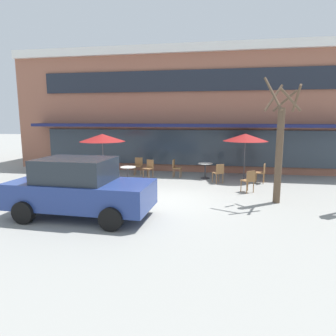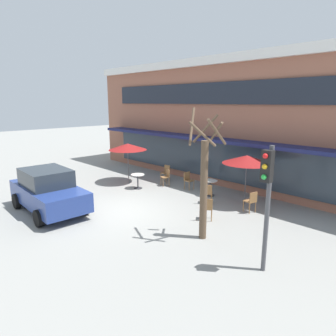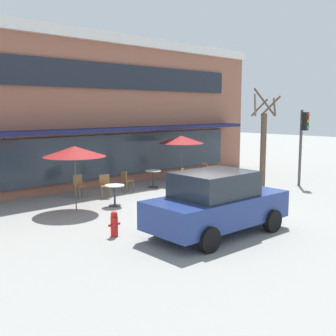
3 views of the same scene
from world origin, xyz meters
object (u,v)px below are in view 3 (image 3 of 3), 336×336
(cafe_table_near_wall, at_px, (153,176))
(traffic_light_pole, at_px, (303,135))
(cafe_chair_1, at_px, (105,184))
(cafe_chair_5, at_px, (203,171))
(cafe_chair_2, at_px, (225,178))
(cafe_table_streetside, at_px, (115,192))
(cafe_chair_0, at_px, (126,179))
(patio_umbrella_cream_folded, at_px, (75,151))
(parked_sedan, at_px, (217,203))
(patio_umbrella_green_folded, at_px, (181,140))
(cafe_chair_3, at_px, (79,184))
(fire_hydrant, at_px, (114,224))
(cafe_chair_4, at_px, (180,177))
(street_tree, at_px, (263,145))

(cafe_table_near_wall, xyz_separation_m, traffic_light_pole, (5.08, -4.29, 1.78))
(cafe_chair_1, relative_size, cafe_chair_5, 1.00)
(cafe_chair_5, bearing_deg, cafe_chair_2, -110.88)
(cafe_table_streetside, xyz_separation_m, cafe_chair_0, (1.90, 1.81, 0.01))
(cafe_chair_1, height_order, traffic_light_pole, traffic_light_pole)
(patio_umbrella_cream_folded, xyz_separation_m, cafe_chair_5, (7.29, 0.73, -1.50))
(cafe_chair_2, bearing_deg, parked_sedan, -143.20)
(cafe_chair_1, distance_m, parked_sedan, 6.20)
(patio_umbrella_green_folded, bearing_deg, cafe_chair_3, 176.57)
(cafe_table_near_wall, bearing_deg, cafe_chair_2, -53.98)
(patio_umbrella_green_folded, bearing_deg, traffic_light_pole, -53.66)
(cafe_chair_1, bearing_deg, cafe_chair_3, 136.95)
(cafe_chair_3, height_order, fire_hydrant, cafe_chair_3)
(parked_sedan, bearing_deg, cafe_chair_4, 53.47)
(patio_umbrella_green_folded, bearing_deg, cafe_table_streetside, -160.59)
(parked_sedan, distance_m, fire_hydrant, 2.85)
(traffic_light_pole, bearing_deg, cafe_chair_2, 151.54)
(patio_umbrella_green_folded, bearing_deg, parked_sedan, -128.55)
(cafe_chair_1, bearing_deg, parked_sedan, -95.56)
(cafe_chair_2, relative_size, fire_hydrant, 1.26)
(cafe_chair_0, distance_m, cafe_chair_2, 4.22)
(cafe_chair_4, bearing_deg, fire_hydrant, -149.44)
(cafe_table_streetside, height_order, cafe_chair_3, cafe_chair_3)
(cafe_chair_0, xyz_separation_m, cafe_chair_2, (3.32, -2.61, 0.00))
(patio_umbrella_cream_folded, relative_size, cafe_chair_3, 2.47)
(cafe_table_streetside, distance_m, cafe_chair_1, 1.59)
(cafe_table_streetside, bearing_deg, cafe_chair_0, 43.53)
(street_tree, bearing_deg, cafe_chair_5, 91.92)
(cafe_chair_1, relative_size, cafe_chair_2, 1.00)
(cafe_table_streetside, distance_m, cafe_chair_5, 6.06)
(cafe_chair_2, bearing_deg, patio_umbrella_green_folded, 89.96)
(cafe_chair_4, distance_m, fire_hydrant, 7.19)
(cafe_chair_2, bearing_deg, cafe_chair_0, 141.85)
(traffic_light_pole, relative_size, fire_hydrant, 4.82)
(cafe_chair_1, distance_m, cafe_chair_5, 5.35)
(traffic_light_pole, bearing_deg, patio_umbrella_green_folded, 126.34)
(cafe_table_near_wall, height_order, fire_hydrant, cafe_table_near_wall)
(patio_umbrella_green_folded, bearing_deg, patio_umbrella_cream_folded, -167.61)
(cafe_table_near_wall, xyz_separation_m, street_tree, (2.69, -3.84, 1.44))
(cafe_chair_0, height_order, parked_sedan, parked_sedan)
(cafe_chair_1, height_order, cafe_chair_5, same)
(cafe_chair_2, bearing_deg, street_tree, -56.95)
(cafe_table_near_wall, relative_size, cafe_table_streetside, 1.00)
(cafe_table_streetside, height_order, parked_sedan, parked_sedan)
(cafe_chair_0, relative_size, cafe_chair_2, 1.00)
(cafe_table_near_wall, xyz_separation_m, cafe_chair_3, (-3.49, 0.42, 0.01))
(cafe_table_streetside, height_order, street_tree, street_tree)
(cafe_chair_0, height_order, street_tree, street_tree)
(cafe_chair_5, xyz_separation_m, traffic_light_pole, (2.50, -3.68, 1.77))
(cafe_chair_1, relative_size, cafe_chair_3, 1.00)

